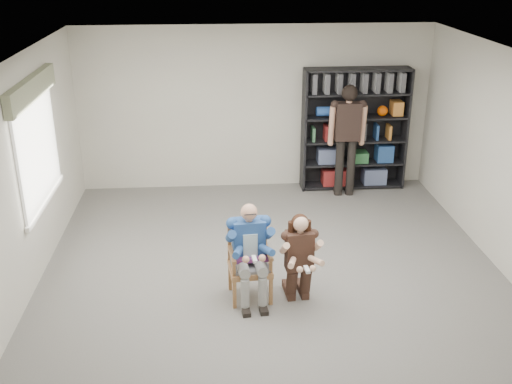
{
  "coord_description": "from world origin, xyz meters",
  "views": [
    {
      "loc": [
        -0.73,
        -6.46,
        3.97
      ],
      "look_at": [
        -0.2,
        0.6,
        1.05
      ],
      "focal_mm": 42.0,
      "sensor_mm": 36.0,
      "label": 1
    }
  ],
  "objects_px": {
    "kneeling_woman": "(300,259)",
    "standing_man": "(347,142)",
    "seated_man": "(250,252)",
    "armchair": "(250,263)",
    "bookshelf": "(355,130)"
  },
  "relations": [
    {
      "from": "kneeling_woman",
      "to": "standing_man",
      "type": "bearing_deg",
      "value": 63.74
    },
    {
      "from": "armchair",
      "to": "kneeling_woman",
      "type": "xyz_separation_m",
      "value": [
        0.58,
        -0.12,
        0.09
      ]
    },
    {
      "from": "kneeling_woman",
      "to": "standing_man",
      "type": "distance_m",
      "value": 3.5
    },
    {
      "from": "kneeling_woman",
      "to": "bookshelf",
      "type": "bearing_deg",
      "value": 62.72
    },
    {
      "from": "armchair",
      "to": "standing_man",
      "type": "bearing_deg",
      "value": 54.46
    },
    {
      "from": "seated_man",
      "to": "armchair",
      "type": "bearing_deg",
      "value": 84.69
    },
    {
      "from": "seated_man",
      "to": "kneeling_woman",
      "type": "height_order",
      "value": "seated_man"
    },
    {
      "from": "seated_man",
      "to": "kneeling_woman",
      "type": "distance_m",
      "value": 0.59
    },
    {
      "from": "seated_man",
      "to": "standing_man",
      "type": "bearing_deg",
      "value": 54.46
    },
    {
      "from": "seated_man",
      "to": "bookshelf",
      "type": "height_order",
      "value": "bookshelf"
    },
    {
      "from": "seated_man",
      "to": "standing_man",
      "type": "relative_size",
      "value": 0.65
    },
    {
      "from": "armchair",
      "to": "standing_man",
      "type": "distance_m",
      "value": 3.65
    },
    {
      "from": "seated_man",
      "to": "kneeling_woman",
      "type": "bearing_deg",
      "value": -17.0
    },
    {
      "from": "kneeling_woman",
      "to": "standing_man",
      "type": "height_order",
      "value": "standing_man"
    },
    {
      "from": "armchair",
      "to": "seated_man",
      "type": "height_order",
      "value": "seated_man"
    }
  ]
}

